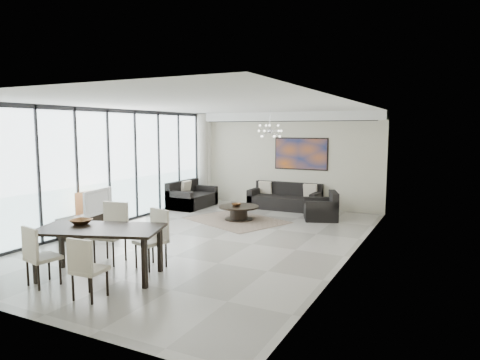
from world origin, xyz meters
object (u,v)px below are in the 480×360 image
Objects in this scene: sofa_main at (285,200)px; dining_table at (99,233)px; coffee_table at (239,212)px; tv_console at (89,224)px; television at (94,202)px.

sofa_main is 0.97× the size of dining_table.
tv_console reaches higher than coffee_table.
television reaches higher than coffee_table.
sofa_main reaches higher than tv_console.
sofa_main reaches higher than coffee_table.
television reaches higher than dining_table.
sofa_main is 5.76m from tv_console.
dining_table is at bearing -143.14° from television.
television is at bearing -119.25° from sofa_main.
television is 3.02m from dining_table.
dining_table is (-0.55, -7.00, 0.48)m from sofa_main.
sofa_main is 1.43× the size of tv_console.
coffee_table is at bearing -104.82° from sofa_main.
television is at bearing -127.56° from coffee_table.
sofa_main is 5.67m from television.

